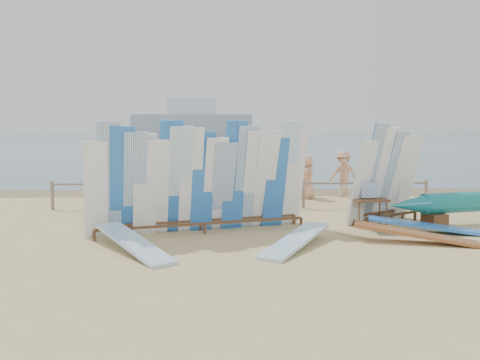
{
  "coord_description": "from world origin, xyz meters",
  "views": [
    {
      "loc": [
        -0.61,
        -13.13,
        2.54
      ],
      "look_at": [
        -0.11,
        1.28,
        1.09
      ],
      "focal_mm": 38.0,
      "sensor_mm": 36.0,
      "label": 1
    }
  ],
  "objects_px": {
    "beachgoer_7": "(298,172)",
    "beachgoer_11": "(157,173)",
    "side_surfboard_rack": "(386,179)",
    "vendor_table": "(370,212)",
    "flat_board_c": "(415,243)",
    "beach_chair_right": "(270,196)",
    "beachgoer_1": "(110,179)",
    "main_surfboard_rack": "(203,182)",
    "beachgoer_3": "(222,176)",
    "beachgoer_5": "(261,172)",
    "flat_board_a": "(134,253)",
    "stroller": "(275,192)",
    "beachgoer_6": "(307,177)",
    "beachgoer_9": "(343,174)",
    "flat_board_d": "(425,233)",
    "beachgoer_4": "(252,176)",
    "beachgoer_10": "(384,177)",
    "flat_board_b": "(296,248)",
    "beach_chair_left": "(244,197)"
  },
  "relations": [
    {
      "from": "main_surfboard_rack",
      "to": "beachgoer_4",
      "type": "height_order",
      "value": "main_surfboard_rack"
    },
    {
      "from": "flat_board_d",
      "to": "stroller",
      "type": "relative_size",
      "value": 2.54
    },
    {
      "from": "beachgoer_10",
      "to": "beachgoer_5",
      "type": "bearing_deg",
      "value": 148.79
    },
    {
      "from": "beach_chair_right",
      "to": "beachgoer_9",
      "type": "height_order",
      "value": "beachgoer_9"
    },
    {
      "from": "beachgoer_10",
      "to": "beach_chair_right",
      "type": "bearing_deg",
      "value": -175.92
    },
    {
      "from": "beachgoer_11",
      "to": "main_surfboard_rack",
      "type": "bearing_deg",
      "value": -112.71
    },
    {
      "from": "main_surfboard_rack",
      "to": "beachgoer_11",
      "type": "xyz_separation_m",
      "value": [
        -2.06,
        7.33,
        -0.42
      ]
    },
    {
      "from": "beachgoer_7",
      "to": "beachgoer_6",
      "type": "bearing_deg",
      "value": 1.38
    },
    {
      "from": "side_surfboard_rack",
      "to": "stroller",
      "type": "distance_m",
      "value": 4.51
    },
    {
      "from": "beachgoer_9",
      "to": "beachgoer_3",
      "type": "xyz_separation_m",
      "value": [
        -4.54,
        -0.79,
        0.02
      ]
    },
    {
      "from": "flat_board_c",
      "to": "beachgoer_11",
      "type": "bearing_deg",
      "value": 56.77
    },
    {
      "from": "beachgoer_5",
      "to": "flat_board_c",
      "type": "bearing_deg",
      "value": 145.6
    },
    {
      "from": "beachgoer_11",
      "to": "beachgoer_9",
      "type": "bearing_deg",
      "value": -46.01
    },
    {
      "from": "beachgoer_9",
      "to": "beachgoer_1",
      "type": "distance_m",
      "value": 8.57
    },
    {
      "from": "flat_board_b",
      "to": "beachgoer_3",
      "type": "height_order",
      "value": "beachgoer_3"
    },
    {
      "from": "flat_board_a",
      "to": "beachgoer_5",
      "type": "height_order",
      "value": "beachgoer_5"
    },
    {
      "from": "beachgoer_7",
      "to": "beach_chair_right",
      "type": "bearing_deg",
      "value": -50.23
    },
    {
      "from": "flat_board_c",
      "to": "beachgoer_6",
      "type": "height_order",
      "value": "beachgoer_6"
    },
    {
      "from": "main_surfboard_rack",
      "to": "beachgoer_6",
      "type": "height_order",
      "value": "main_surfboard_rack"
    },
    {
      "from": "stroller",
      "to": "beach_chair_right",
      "type": "bearing_deg",
      "value": 113.8
    },
    {
      "from": "flat_board_d",
      "to": "beach_chair_right",
      "type": "bearing_deg",
      "value": 41.09
    },
    {
      "from": "vendor_table",
      "to": "beachgoer_4",
      "type": "relative_size",
      "value": 0.66
    },
    {
      "from": "beach_chair_right",
      "to": "beachgoer_1",
      "type": "distance_m",
      "value": 5.74
    },
    {
      "from": "beachgoer_7",
      "to": "beachgoer_11",
      "type": "height_order",
      "value": "beachgoer_7"
    },
    {
      "from": "beachgoer_4",
      "to": "beachgoer_10",
      "type": "bearing_deg",
      "value": 35.95
    },
    {
      "from": "side_surfboard_rack",
      "to": "flat_board_a",
      "type": "bearing_deg",
      "value": 175.57
    },
    {
      "from": "side_surfboard_rack",
      "to": "beach_chair_right",
      "type": "bearing_deg",
      "value": 93.82
    },
    {
      "from": "beach_chair_right",
      "to": "beachgoer_3",
      "type": "distance_m",
      "value": 1.9
    },
    {
      "from": "stroller",
      "to": "beachgoer_3",
      "type": "bearing_deg",
      "value": 155.7
    },
    {
      "from": "beach_chair_right",
      "to": "beachgoer_10",
      "type": "distance_m",
      "value": 4.13
    },
    {
      "from": "beachgoer_7",
      "to": "beachgoer_11",
      "type": "bearing_deg",
      "value": -112.26
    },
    {
      "from": "flat_board_a",
      "to": "stroller",
      "type": "height_order",
      "value": "stroller"
    },
    {
      "from": "vendor_table",
      "to": "flat_board_b",
      "type": "xyz_separation_m",
      "value": [
        -2.27,
        -2.29,
        -0.39
      ]
    },
    {
      "from": "vendor_table",
      "to": "side_surfboard_rack",
      "type": "bearing_deg",
      "value": 37.75
    },
    {
      "from": "beachgoer_3",
      "to": "beachgoer_5",
      "type": "height_order",
      "value": "beachgoer_3"
    },
    {
      "from": "main_surfboard_rack",
      "to": "vendor_table",
      "type": "bearing_deg",
      "value": -9.37
    },
    {
      "from": "flat_board_d",
      "to": "beach_chair_left",
      "type": "xyz_separation_m",
      "value": [
        -4.24,
        4.81,
        0.27
      ]
    },
    {
      "from": "flat_board_a",
      "to": "beachgoer_7",
      "type": "xyz_separation_m",
      "value": [
        4.7,
        8.84,
        0.92
      ]
    },
    {
      "from": "main_surfboard_rack",
      "to": "stroller",
      "type": "bearing_deg",
      "value": 47.31
    },
    {
      "from": "beachgoer_7",
      "to": "beachgoer_3",
      "type": "distance_m",
      "value": 3.09
    },
    {
      "from": "beachgoer_11",
      "to": "beachgoer_5",
      "type": "distance_m",
      "value": 4.1
    },
    {
      "from": "beach_chair_left",
      "to": "beachgoer_3",
      "type": "bearing_deg",
      "value": 135.47
    },
    {
      "from": "main_surfboard_rack",
      "to": "beachgoer_6",
      "type": "xyz_separation_m",
      "value": [
        3.6,
        5.97,
        -0.44
      ]
    },
    {
      "from": "beachgoer_7",
      "to": "beachgoer_10",
      "type": "distance_m",
      "value": 3.21
    },
    {
      "from": "flat_board_a",
      "to": "beachgoer_1",
      "type": "height_order",
      "value": "beachgoer_1"
    },
    {
      "from": "flat_board_b",
      "to": "flat_board_d",
      "type": "xyz_separation_m",
      "value": [
        3.39,
        1.39,
        0.0
      ]
    },
    {
      "from": "vendor_table",
      "to": "flat_board_b",
      "type": "height_order",
      "value": "vendor_table"
    },
    {
      "from": "beachgoer_9",
      "to": "beachgoer_1",
      "type": "relative_size",
      "value": 1.1
    },
    {
      "from": "side_surfboard_rack",
      "to": "vendor_table",
      "type": "relative_size",
      "value": 2.3
    },
    {
      "from": "main_surfboard_rack",
      "to": "flat_board_c",
      "type": "relative_size",
      "value": 2.03
    }
  ]
}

